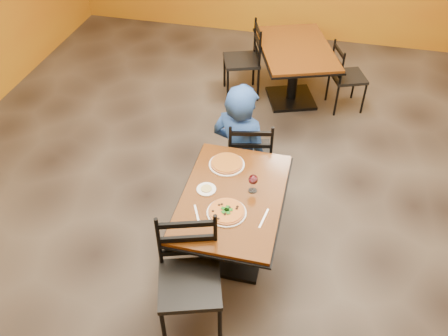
% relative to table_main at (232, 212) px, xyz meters
% --- Properties ---
extents(floor, '(7.00, 8.00, 0.01)m').
position_rel_table_main_xyz_m(floor, '(0.00, 0.50, -0.56)').
color(floor, black).
rests_on(floor, ground).
extents(table_main, '(0.83, 1.23, 0.75)m').
position_rel_table_main_xyz_m(table_main, '(0.00, 0.00, 0.00)').
color(table_main, '#653310').
rests_on(table_main, floor).
extents(table_second, '(1.24, 1.48, 0.75)m').
position_rel_table_main_xyz_m(table_second, '(0.19, 2.66, 0.00)').
color(table_second, '#653310').
rests_on(table_second, floor).
extents(chair_main_near, '(0.57, 0.57, 1.01)m').
position_rel_table_main_xyz_m(chair_main_near, '(-0.16, -0.73, -0.05)').
color(chair_main_near, black).
rests_on(chair_main_near, floor).
extents(chair_main_far, '(0.50, 0.50, 0.93)m').
position_rel_table_main_xyz_m(chair_main_far, '(-0.03, 0.89, -0.09)').
color(chair_main_far, black).
rests_on(chair_main_far, floor).
extents(chair_second_left, '(0.55, 0.55, 0.95)m').
position_rel_table_main_xyz_m(chair_second_left, '(-0.48, 2.66, -0.08)').
color(chair_second_left, black).
rests_on(chair_second_left, floor).
extents(chair_second_right, '(0.50, 0.50, 0.85)m').
position_rel_table_main_xyz_m(chair_second_right, '(0.87, 2.66, -0.13)').
color(chair_second_right, black).
rests_on(chair_second_right, floor).
extents(diner, '(0.72, 0.59, 1.25)m').
position_rel_table_main_xyz_m(diner, '(-0.11, 0.86, 0.07)').
color(diner, navy).
rests_on(diner, floor).
extents(plate_main, '(0.31, 0.31, 0.01)m').
position_rel_table_main_xyz_m(plate_main, '(-0.00, -0.20, 0.20)').
color(plate_main, white).
rests_on(plate_main, table_main).
extents(pizza_main, '(0.28, 0.28, 0.02)m').
position_rel_table_main_xyz_m(pizza_main, '(-0.00, -0.20, 0.21)').
color(pizza_main, '#95280A').
rests_on(pizza_main, plate_main).
extents(plate_far, '(0.31, 0.31, 0.01)m').
position_rel_table_main_xyz_m(plate_far, '(-0.13, 0.35, 0.20)').
color(plate_far, white).
rests_on(plate_far, table_main).
extents(pizza_far, '(0.28, 0.28, 0.02)m').
position_rel_table_main_xyz_m(pizza_far, '(-0.13, 0.35, 0.21)').
color(pizza_far, orange).
rests_on(pizza_far, plate_far).
extents(side_plate, '(0.16, 0.16, 0.01)m').
position_rel_table_main_xyz_m(side_plate, '(-0.22, 0.02, 0.20)').
color(side_plate, white).
rests_on(side_plate, table_main).
extents(dip, '(0.09, 0.09, 0.01)m').
position_rel_table_main_xyz_m(dip, '(-0.22, 0.02, 0.21)').
color(dip, tan).
rests_on(dip, side_plate).
extents(wine_glass, '(0.08, 0.08, 0.18)m').
position_rel_table_main_xyz_m(wine_glass, '(0.15, 0.09, 0.28)').
color(wine_glass, white).
rests_on(wine_glass, table_main).
extents(fork, '(0.10, 0.18, 0.00)m').
position_rel_table_main_xyz_m(fork, '(-0.23, -0.26, 0.20)').
color(fork, silver).
rests_on(fork, table_main).
extents(knife, '(0.05, 0.21, 0.00)m').
position_rel_table_main_xyz_m(knife, '(0.29, -0.19, 0.20)').
color(knife, silver).
rests_on(knife, table_main).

